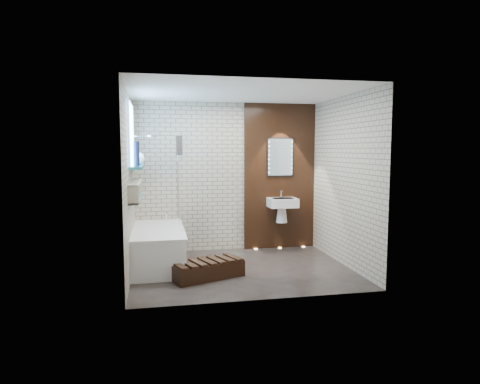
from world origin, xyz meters
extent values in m
plane|color=black|center=(0.00, 0.00, 0.00)|extent=(3.20, 3.20, 0.00)
cube|color=tan|center=(0.00, 1.30, 1.30)|extent=(3.20, 0.04, 2.60)
cube|color=tan|center=(0.00, -1.30, 1.30)|extent=(3.20, 0.04, 2.60)
cube|color=tan|center=(-1.60, 0.00, 1.30)|extent=(0.04, 2.60, 2.60)
cube|color=tan|center=(1.60, 0.00, 1.30)|extent=(0.04, 2.60, 2.60)
plane|color=white|center=(0.00, 0.00, 2.60)|extent=(3.20, 3.20, 0.00)
cube|color=black|center=(0.95, 1.27, 1.30)|extent=(1.30, 0.06, 2.60)
cube|color=#7FADE0|center=(-1.59, 0.35, 2.00)|extent=(0.03, 1.00, 0.90)
cube|color=teal|center=(-1.51, 0.35, 1.53)|extent=(0.18, 1.00, 0.04)
cube|color=teal|center=(-1.53, 0.15, 1.08)|extent=(0.14, 1.30, 0.03)
cube|color=#B2A899|center=(-1.53, 0.15, 1.32)|extent=(0.14, 1.30, 0.03)
cube|color=#B2A899|center=(-1.53, -0.48, 1.20)|extent=(0.14, 0.03, 0.26)
cube|color=#B2A899|center=(-1.53, 0.79, 1.20)|extent=(0.14, 0.03, 0.26)
cube|color=white|center=(-1.23, 0.45, 0.28)|extent=(0.75, 1.70, 0.55)
cube|color=white|center=(-1.23, 0.45, 0.57)|extent=(0.79, 1.74, 0.03)
cylinder|color=silver|center=(-1.08, 1.18, 0.64)|extent=(0.04, 0.04, 0.12)
cube|color=white|center=(-0.87, 0.89, 1.28)|extent=(0.01, 0.78, 1.40)
cube|color=black|center=(-0.87, 0.67, 1.85)|extent=(0.09, 0.23, 0.30)
cylinder|color=silver|center=(-1.30, 0.95, 2.00)|extent=(0.18, 0.18, 0.02)
cube|color=white|center=(0.95, 1.06, 0.85)|extent=(0.50, 0.36, 0.16)
cone|color=white|center=(0.95, 1.11, 0.63)|extent=(0.20, 0.20, 0.28)
cylinder|color=silver|center=(0.95, 1.16, 1.00)|extent=(0.03, 0.03, 0.14)
cube|color=black|center=(0.95, 1.24, 1.65)|extent=(0.50, 0.02, 0.70)
cube|color=silver|center=(0.95, 1.23, 1.65)|extent=(0.45, 0.01, 0.65)
cube|color=black|center=(-0.56, -0.30, 0.11)|extent=(1.08, 0.76, 0.22)
cylinder|color=maroon|center=(-1.53, 0.38, 1.17)|extent=(0.06, 0.06, 0.14)
cylinder|color=#B8501C|center=(-1.53, -0.12, 1.15)|extent=(0.05, 0.05, 0.09)
cylinder|color=maroon|center=(-1.53, -0.25, 1.17)|extent=(0.06, 0.06, 0.14)
sphere|color=white|center=(-1.50, 0.46, 1.65)|extent=(0.20, 0.20, 0.20)
cylinder|color=teal|center=(-1.50, 0.70, 1.64)|extent=(0.14, 0.14, 0.18)
cylinder|color=#121A31|center=(-1.50, 0.09, 1.73)|extent=(0.08, 0.08, 0.35)
cylinder|color=#FFD899|center=(0.50, 1.20, 0.01)|extent=(0.06, 0.06, 0.01)
cylinder|color=#FFD899|center=(0.95, 1.20, 0.01)|extent=(0.06, 0.06, 0.01)
cylinder|color=#FFD899|center=(1.40, 1.20, 0.01)|extent=(0.06, 0.06, 0.01)
camera|label=1|loc=(-1.23, -6.03, 1.79)|focal=31.52mm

